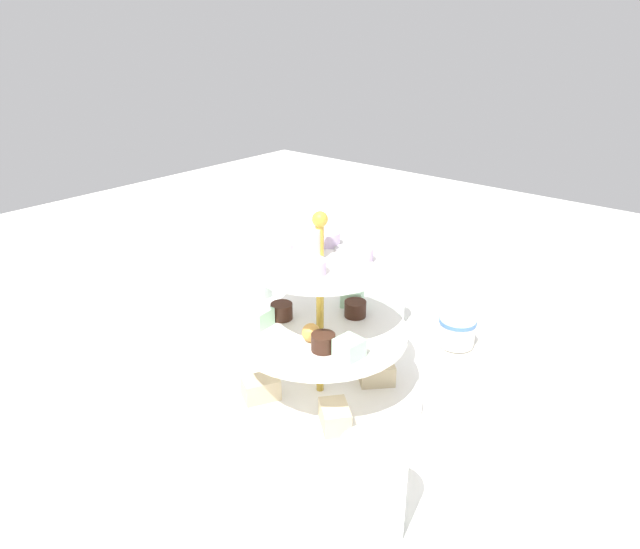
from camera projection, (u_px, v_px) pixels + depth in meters
name	position (u px, v px, depth m)	size (l,w,h in m)	color
ground_plane	(320.00, 395.00, 0.81)	(2.40, 2.40, 0.00)	white
tiered_serving_stand	(320.00, 343.00, 0.78)	(0.28, 0.28, 0.27)	white
water_glass_tall_right	(372.00, 490.00, 0.58)	(0.07, 0.07, 0.11)	silver
water_glass_short_left	(386.00, 305.00, 1.00)	(0.06, 0.06, 0.07)	silver
teacup_with_saucer	(457.00, 334.00, 0.92)	(0.09, 0.09, 0.05)	white
butter_knife_left	(99.00, 447.00, 0.71)	(0.17, 0.01, 0.00)	silver
butter_knife_right	(540.00, 428.00, 0.75)	(0.17, 0.01, 0.00)	silver
water_glass_mid_back	(256.00, 305.00, 0.97)	(0.06, 0.06, 0.09)	silver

